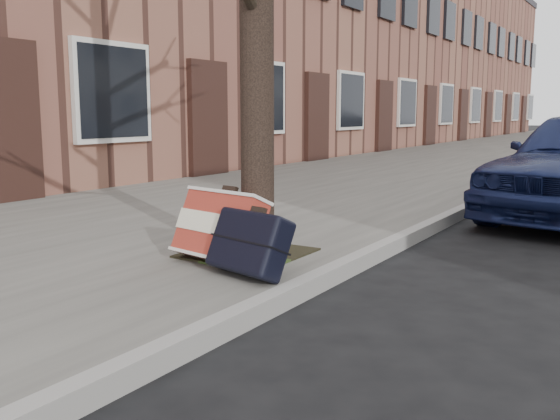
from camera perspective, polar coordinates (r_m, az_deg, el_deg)
The scene contains 6 objects.
ground at distance 3.06m, azimuth 15.97°, elevation -14.82°, with size 120.00×120.00×0.00m, color black.
near_sidewalk at distance 18.29m, azimuth 17.75°, elevation 4.89°, with size 5.00×70.00×0.12m, color slate.
house_near at distance 21.49m, azimuth 2.94°, elevation 15.02°, with size 6.80×40.00×7.00m, color brown.
dirt_patch at distance 4.89m, azimuth -3.01°, elevation -3.93°, with size 0.85×0.85×0.01m, color black.
suitcase_red at distance 4.54m, azimuth -5.55°, elevation -1.59°, with size 0.70×0.19×0.50m, color maroon.
suitcase_navy at distance 4.18m, azimuth -2.81°, elevation -2.99°, with size 0.59×0.19×0.42m, color black.
Camera 1 is at (0.72, -2.71, 1.22)m, focal length 40.00 mm.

